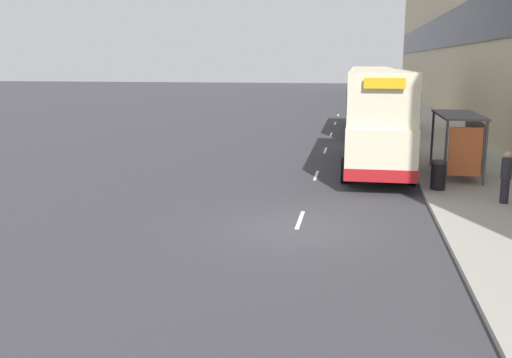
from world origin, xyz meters
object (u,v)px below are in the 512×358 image
(double_decker_bus_ahead, at_px, (371,98))
(car_1, at_px, (371,98))
(car_0, at_px, (367,92))
(pedestrian_1, at_px, (483,140))
(litter_bin, at_px, (438,175))
(bus_shelter, at_px, (463,133))
(pedestrian_at_shelter, at_px, (506,177))
(double_decker_bus_near, at_px, (377,117))

(double_decker_bus_ahead, bearing_deg, car_1, 88.65)
(car_1, bearing_deg, car_0, 90.40)
(pedestrian_1, bearing_deg, litter_bin, -112.07)
(bus_shelter, xyz_separation_m, car_0, (-2.88, 51.96, -1.05))
(pedestrian_at_shelter, height_order, pedestrian_1, pedestrian_at_shelter)
(bus_shelter, distance_m, double_decker_bus_near, 3.89)
(bus_shelter, height_order, car_1, bus_shelter)
(double_decker_bus_near, bearing_deg, pedestrian_1, 29.13)
(car_0, bearing_deg, litter_bin, -88.26)
(double_decker_bus_ahead, xyz_separation_m, litter_bin, (2.08, -17.64, -1.62))
(double_decker_bus_ahead, height_order, pedestrian_at_shelter, double_decker_bus_ahead)
(bus_shelter, distance_m, pedestrian_at_shelter, 4.48)
(car_0, xyz_separation_m, car_1, (0.10, -14.57, 0.06))
(pedestrian_1, bearing_deg, bus_shelter, -110.35)
(double_decker_bus_near, xyz_separation_m, litter_bin, (2.08, -4.62, -1.62))
(pedestrian_1, height_order, litter_bin, pedestrian_1)
(bus_shelter, xyz_separation_m, pedestrian_at_shelter, (0.63, -4.35, -0.86))
(double_decker_bus_near, height_order, litter_bin, double_decker_bus_near)
(double_decker_bus_near, relative_size, pedestrian_at_shelter, 6.44)
(double_decker_bus_near, xyz_separation_m, car_1, (0.52, 35.38, -1.40))
(double_decker_bus_near, xyz_separation_m, car_0, (0.41, 49.95, -1.46))
(pedestrian_at_shelter, bearing_deg, double_decker_bus_ahead, 101.49)
(car_0, relative_size, car_1, 0.90)
(double_decker_bus_ahead, relative_size, litter_bin, 10.11)
(car_0, bearing_deg, car_1, -89.60)
(car_1, bearing_deg, double_decker_bus_ahead, -91.35)
(pedestrian_1, distance_m, litter_bin, 8.06)
(car_1, xyz_separation_m, pedestrian_1, (4.58, -32.54, 0.13))
(double_decker_bus_ahead, bearing_deg, pedestrian_at_shelter, -78.51)
(double_decker_bus_near, distance_m, pedestrian_at_shelter, 7.59)
(bus_shelter, xyz_separation_m, car_1, (-2.78, 37.40, -0.99))
(double_decker_bus_near, height_order, car_1, double_decker_bus_near)
(double_decker_bus_ahead, height_order, car_0, double_decker_bus_ahead)
(car_1, distance_m, litter_bin, 40.03)
(car_0, bearing_deg, pedestrian_1, -84.32)
(car_0, relative_size, pedestrian_1, 2.33)
(bus_shelter, height_order, double_decker_bus_near, double_decker_bus_near)
(pedestrian_at_shelter, xyz_separation_m, pedestrian_1, (1.17, 9.21, -0.00))
(bus_shelter, distance_m, car_0, 52.05)
(pedestrian_at_shelter, bearing_deg, litter_bin, 136.67)
(double_decker_bus_ahead, bearing_deg, car_0, 89.34)
(litter_bin, bearing_deg, car_0, 91.74)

